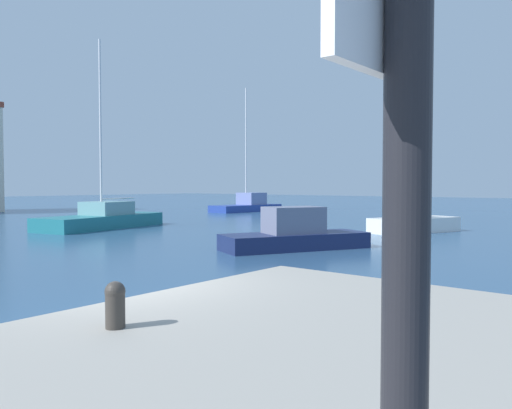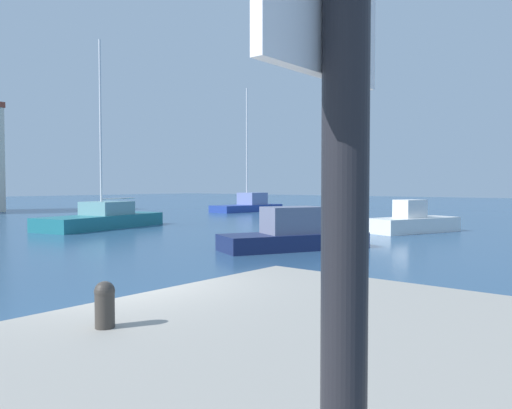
{
  "view_description": "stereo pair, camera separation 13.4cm",
  "coord_description": "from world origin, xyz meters",
  "px_view_note": "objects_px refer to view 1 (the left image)",
  "views": [
    {
      "loc": [
        -4.57,
        -6.54,
        2.44
      ],
      "look_at": [
        18.6,
        12.59,
        1.27
      ],
      "focal_mm": 35.74,
      "sensor_mm": 36.0,
      "label": 1
    },
    {
      "loc": [
        -4.49,
        -6.64,
        2.44
      ],
      "look_at": [
        18.6,
        12.59,
        1.27
      ],
      "focal_mm": 35.74,
      "sensor_mm": 36.0,
      "label": 2
    }
  ],
  "objects_px": {
    "motorboat_white_distant_north": "(414,222)",
    "motorboat_navy_inner_mooring": "(295,234)",
    "mooring_bollard": "(115,303)",
    "sailboat_blue_outer_mooring": "(248,205)",
    "sailboat_teal_mid_harbor": "(103,218)"
  },
  "relations": [
    {
      "from": "sailboat_teal_mid_harbor",
      "to": "sailboat_blue_outer_mooring",
      "type": "xyz_separation_m",
      "value": [
        18.8,
        5.27,
        0.06
      ]
    },
    {
      "from": "mooring_bollard",
      "to": "motorboat_white_distant_north",
      "type": "height_order",
      "value": "motorboat_white_distant_north"
    },
    {
      "from": "mooring_bollard",
      "to": "motorboat_navy_inner_mooring",
      "type": "bearing_deg",
      "value": 27.68
    },
    {
      "from": "motorboat_white_distant_north",
      "to": "motorboat_navy_inner_mooring",
      "type": "height_order",
      "value": "motorboat_white_distant_north"
    },
    {
      "from": "sailboat_blue_outer_mooring",
      "to": "motorboat_white_distant_north",
      "type": "distance_m",
      "value": 22.31
    },
    {
      "from": "sailboat_teal_mid_harbor",
      "to": "motorboat_white_distant_north",
      "type": "relative_size",
      "value": 2.0
    },
    {
      "from": "sailboat_blue_outer_mooring",
      "to": "motorboat_navy_inner_mooring",
      "type": "height_order",
      "value": "sailboat_blue_outer_mooring"
    },
    {
      "from": "motorboat_white_distant_north",
      "to": "motorboat_navy_inner_mooring",
      "type": "distance_m",
      "value": 9.5
    },
    {
      "from": "sailboat_blue_outer_mooring",
      "to": "motorboat_white_distant_north",
      "type": "height_order",
      "value": "sailboat_blue_outer_mooring"
    },
    {
      "from": "mooring_bollard",
      "to": "sailboat_blue_outer_mooring",
      "type": "relative_size",
      "value": 0.04
    },
    {
      "from": "motorboat_white_distant_north",
      "to": "motorboat_navy_inner_mooring",
      "type": "xyz_separation_m",
      "value": [
        -9.47,
        0.77,
        0.03
      ]
    },
    {
      "from": "sailboat_teal_mid_harbor",
      "to": "sailboat_blue_outer_mooring",
      "type": "distance_m",
      "value": 19.52
    },
    {
      "from": "motorboat_white_distant_north",
      "to": "motorboat_navy_inner_mooring",
      "type": "bearing_deg",
      "value": 175.35
    },
    {
      "from": "sailboat_blue_outer_mooring",
      "to": "motorboat_navy_inner_mooring",
      "type": "xyz_separation_m",
      "value": [
        -19.64,
        -19.09,
        -0.06
      ]
    },
    {
      "from": "sailboat_teal_mid_harbor",
      "to": "sailboat_blue_outer_mooring",
      "type": "height_order",
      "value": "sailboat_blue_outer_mooring"
    }
  ]
}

